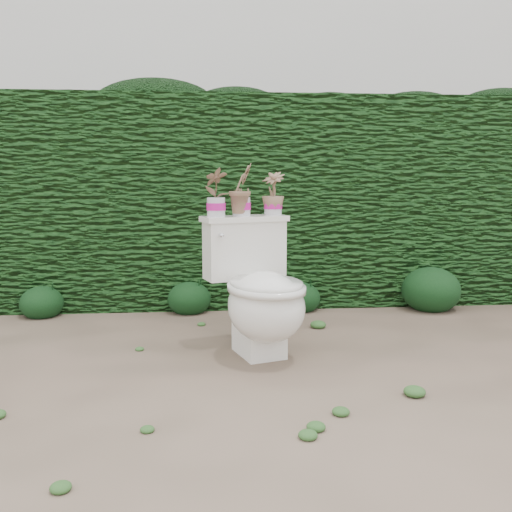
{
  "coord_description": "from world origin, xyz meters",
  "views": [
    {
      "loc": [
        -0.3,
        -3.08,
        1.02
      ],
      "look_at": [
        -0.01,
        0.16,
        0.55
      ],
      "focal_mm": 40.0,
      "sensor_mm": 36.0,
      "label": 1
    }
  ],
  "objects": [
    {
      "name": "toilet",
      "position": [
        0.0,
        0.02,
        0.36
      ],
      "size": [
        0.64,
        0.78,
        0.78
      ],
      "rotation": [
        0.0,
        0.0,
        0.3
      ],
      "color": "white",
      "rests_on": "ground"
    },
    {
      "name": "hedge",
      "position": [
        0.0,
        1.6,
        0.8
      ],
      "size": [
        8.0,
        1.0,
        1.6
      ],
      "primitive_type": "cube",
      "color": "#245B1E",
      "rests_on": "ground"
    },
    {
      "name": "liriope_clump_3",
      "position": [
        0.41,
        1.08,
        0.12
      ],
      "size": [
        0.3,
        0.3,
        0.24
      ],
      "primitive_type": "ellipsoid",
      "color": "#153C16",
      "rests_on": "ground"
    },
    {
      "name": "liriope_clump_1",
      "position": [
        -1.49,
        1.06,
        0.12
      ],
      "size": [
        0.31,
        0.31,
        0.25
      ],
      "primitive_type": "ellipsoid",
      "color": "#153C16",
      "rests_on": "ground"
    },
    {
      "name": "potted_plant_left",
      "position": [
        -0.24,
        0.2,
        0.91
      ],
      "size": [
        0.17,
        0.15,
        0.27
      ],
      "primitive_type": "imported",
      "rotation": [
        0.0,
        0.0,
        3.7
      ],
      "color": "#337E27",
      "rests_on": "toilet"
    },
    {
      "name": "liriope_clump_2",
      "position": [
        -0.43,
        1.09,
        0.13
      ],
      "size": [
        0.32,
        0.32,
        0.26
      ],
      "primitive_type": "ellipsoid",
      "color": "#153C16",
      "rests_on": "ground"
    },
    {
      "name": "liriope_clump_4",
      "position": [
        1.4,
        1.02,
        0.18
      ],
      "size": [
        0.44,
        0.44,
        0.35
      ],
      "primitive_type": "ellipsoid",
      "color": "#153C16",
      "rests_on": "ground"
    },
    {
      "name": "ground",
      "position": [
        0.0,
        0.0,
        0.0
      ],
      "size": [
        60.0,
        60.0,
        0.0
      ],
      "primitive_type": "plane",
      "color": "gray",
      "rests_on": "ground"
    },
    {
      "name": "potted_plant_right",
      "position": [
        0.11,
        0.31,
        0.9
      ],
      "size": [
        0.19,
        0.19,
        0.24
      ],
      "primitive_type": "imported",
      "rotation": [
        0.0,
        0.0,
        5.73
      ],
      "color": "#337E27",
      "rests_on": "toilet"
    },
    {
      "name": "house_wall",
      "position": [
        0.6,
        6.0,
        2.0
      ],
      "size": [
        8.0,
        3.5,
        4.0
      ],
      "primitive_type": "cube",
      "color": "silver",
      "rests_on": "ground"
    },
    {
      "name": "potted_plant_center",
      "position": [
        -0.09,
        0.25,
        0.92
      ],
      "size": [
        0.2,
        0.21,
        0.29
      ],
      "primitive_type": "imported",
      "rotation": [
        0.0,
        0.0,
        0.97
      ],
      "color": "#337E27",
      "rests_on": "toilet"
    }
  ]
}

